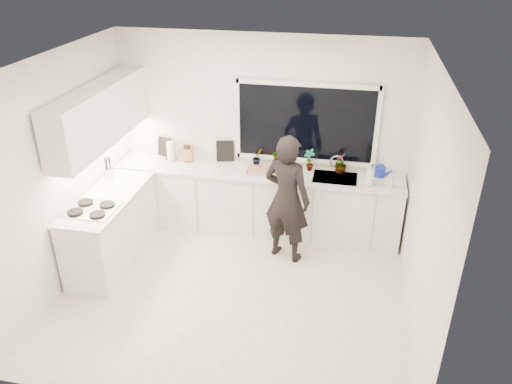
# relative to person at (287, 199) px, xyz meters

# --- Properties ---
(floor) EXTENTS (4.00, 3.50, 0.02)m
(floor) POSITION_rel_person_xyz_m (-0.50, -0.86, -0.86)
(floor) COLOR beige
(floor) RESTS_ON ground
(wall_back) EXTENTS (4.00, 0.02, 2.70)m
(wall_back) POSITION_rel_person_xyz_m (-0.50, 0.90, 0.50)
(wall_back) COLOR white
(wall_back) RESTS_ON ground
(wall_left) EXTENTS (0.02, 3.50, 2.70)m
(wall_left) POSITION_rel_person_xyz_m (-2.51, -0.86, 0.50)
(wall_left) COLOR white
(wall_left) RESTS_ON ground
(wall_right) EXTENTS (0.02, 3.50, 2.70)m
(wall_right) POSITION_rel_person_xyz_m (1.51, -0.86, 0.50)
(wall_right) COLOR white
(wall_right) RESTS_ON ground
(ceiling) EXTENTS (4.00, 3.50, 0.02)m
(ceiling) POSITION_rel_person_xyz_m (-0.50, -0.86, 1.86)
(ceiling) COLOR white
(ceiling) RESTS_ON wall_back
(window) EXTENTS (1.80, 0.02, 1.00)m
(window) POSITION_rel_person_xyz_m (0.10, 0.87, 0.70)
(window) COLOR black
(window) RESTS_ON wall_back
(base_cabinets_back) EXTENTS (3.92, 0.58, 0.88)m
(base_cabinets_back) POSITION_rel_person_xyz_m (-0.50, 0.59, -0.41)
(base_cabinets_back) COLOR white
(base_cabinets_back) RESTS_ON floor
(base_cabinets_left) EXTENTS (0.58, 1.60, 0.88)m
(base_cabinets_left) POSITION_rel_person_xyz_m (-2.17, -0.51, -0.41)
(base_cabinets_left) COLOR white
(base_cabinets_left) RESTS_ON floor
(countertop_back) EXTENTS (3.94, 0.62, 0.04)m
(countertop_back) POSITION_rel_person_xyz_m (-0.50, 0.58, 0.05)
(countertop_back) COLOR silver
(countertop_back) RESTS_ON base_cabinets_back
(countertop_left) EXTENTS (0.62, 1.60, 0.04)m
(countertop_left) POSITION_rel_person_xyz_m (-2.17, -0.51, 0.05)
(countertop_left) COLOR silver
(countertop_left) RESTS_ON base_cabinets_left
(upper_cabinets) EXTENTS (0.34, 2.10, 0.70)m
(upper_cabinets) POSITION_rel_person_xyz_m (-2.29, -0.16, 1.00)
(upper_cabinets) COLOR white
(upper_cabinets) RESTS_ON wall_left
(sink) EXTENTS (0.58, 0.42, 0.14)m
(sink) POSITION_rel_person_xyz_m (0.55, 0.59, 0.02)
(sink) COLOR silver
(sink) RESTS_ON countertop_back
(faucet) EXTENTS (0.03, 0.03, 0.22)m
(faucet) POSITION_rel_person_xyz_m (0.55, 0.79, 0.18)
(faucet) COLOR silver
(faucet) RESTS_ON countertop_back
(stovetop) EXTENTS (0.56, 0.48, 0.03)m
(stovetop) POSITION_rel_person_xyz_m (-2.19, -0.86, 0.09)
(stovetop) COLOR black
(stovetop) RESTS_ON countertop_left
(person) EXTENTS (0.72, 0.59, 1.70)m
(person) POSITION_rel_person_xyz_m (0.00, 0.00, 0.00)
(person) COLOR black
(person) RESTS_ON floor
(pizza_tray) EXTENTS (0.49, 0.38, 0.03)m
(pizza_tray) POSITION_rel_person_xyz_m (-0.40, 0.56, 0.09)
(pizza_tray) COLOR silver
(pizza_tray) RESTS_ON countertop_back
(pizza) EXTENTS (0.45, 0.34, 0.01)m
(pizza) POSITION_rel_person_xyz_m (-0.40, 0.56, 0.10)
(pizza) COLOR red
(pizza) RESTS_ON pizza_tray
(watering_can) EXTENTS (0.17, 0.17, 0.13)m
(watering_can) POSITION_rel_person_xyz_m (1.13, 0.75, 0.14)
(watering_can) COLOR #1324B4
(watering_can) RESTS_ON countertop_back
(paper_towel_roll) EXTENTS (0.11, 0.11, 0.26)m
(paper_towel_roll) POSITION_rel_person_xyz_m (-1.77, 0.69, 0.20)
(paper_towel_roll) COLOR white
(paper_towel_roll) RESTS_ON countertop_back
(knife_block) EXTENTS (0.14, 0.11, 0.22)m
(knife_block) POSITION_rel_person_xyz_m (-1.52, 0.73, 0.18)
(knife_block) COLOR #9A6247
(knife_block) RESTS_ON countertop_back
(utensil_crock) EXTENTS (0.13, 0.13, 0.16)m
(utensil_crock) POSITION_rel_person_xyz_m (-2.35, -0.06, 0.15)
(utensil_crock) COLOR silver
(utensil_crock) RESTS_ON countertop_left
(picture_frame_large) EXTENTS (0.21, 0.09, 0.28)m
(picture_frame_large) POSITION_rel_person_xyz_m (-1.91, 0.83, 0.21)
(picture_frame_large) COLOR black
(picture_frame_large) RESTS_ON countertop_back
(picture_frame_small) EXTENTS (0.25, 0.08, 0.30)m
(picture_frame_small) POSITION_rel_person_xyz_m (-1.01, 0.83, 0.22)
(picture_frame_small) COLOR black
(picture_frame_small) RESTS_ON countertop_back
(herb_plants) EXTENTS (1.32, 0.38, 0.33)m
(herb_plants) POSITION_rel_person_xyz_m (-0.06, 0.75, 0.23)
(herb_plants) COLOR #26662D
(herb_plants) RESTS_ON countertop_back
(soap_bottles) EXTENTS (0.38, 0.13, 0.31)m
(soap_bottles) POSITION_rel_person_xyz_m (1.05, 0.44, 0.21)
(soap_bottles) COLOR #D8BF66
(soap_bottles) RESTS_ON countertop_back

